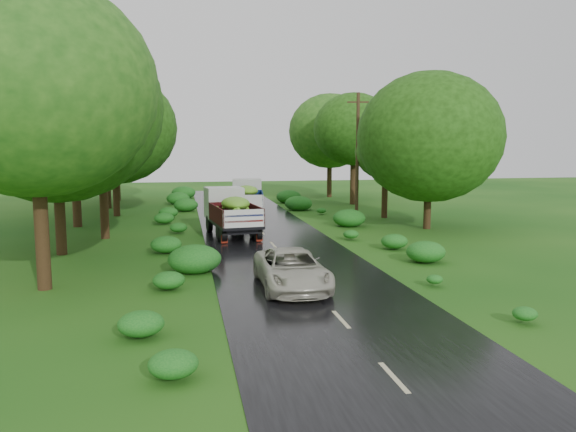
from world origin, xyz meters
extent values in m
plane|color=#12470F|center=(0.00, 0.00, 0.00)|extent=(120.00, 120.00, 0.00)
cube|color=black|center=(0.00, 5.00, 0.01)|extent=(6.50, 80.00, 0.02)
cube|color=#BFB78C|center=(0.00, -4.00, 0.02)|extent=(0.12, 1.60, 0.00)
cube|color=#BFB78C|center=(0.00, 0.00, 0.02)|extent=(0.12, 1.60, 0.00)
cube|color=#BFB78C|center=(0.00, 4.00, 0.02)|extent=(0.12, 1.60, 0.00)
cube|color=#BFB78C|center=(0.00, 8.00, 0.02)|extent=(0.12, 1.60, 0.00)
cube|color=#BFB78C|center=(0.00, 12.00, 0.02)|extent=(0.12, 1.60, 0.00)
cube|color=#BFB78C|center=(0.00, 16.00, 0.02)|extent=(0.12, 1.60, 0.00)
cube|color=#BFB78C|center=(0.00, 20.00, 0.02)|extent=(0.12, 1.60, 0.00)
cube|color=#BFB78C|center=(0.00, 24.00, 0.02)|extent=(0.12, 1.60, 0.00)
cube|color=#BFB78C|center=(0.00, 28.00, 0.02)|extent=(0.12, 1.60, 0.00)
cube|color=#BFB78C|center=(0.00, 32.00, 0.02)|extent=(0.12, 1.60, 0.00)
cube|color=#BFB78C|center=(0.00, 36.00, 0.02)|extent=(0.12, 1.60, 0.00)
cube|color=#BFB78C|center=(0.00, 40.00, 0.02)|extent=(0.12, 1.60, 0.00)
cube|color=black|center=(-1.74, 15.13, 0.60)|extent=(2.21, 5.31, 0.26)
cylinder|color=black|center=(-2.85, 16.88, 0.46)|extent=(0.37, 0.94, 0.92)
cylinder|color=black|center=(-1.09, 17.10, 0.46)|extent=(0.37, 0.94, 0.92)
cylinder|color=black|center=(-2.47, 13.86, 0.46)|extent=(0.37, 0.94, 0.92)
cylinder|color=black|center=(-0.71, 14.08, 0.46)|extent=(0.37, 0.94, 0.92)
cylinder|color=black|center=(-2.36, 12.93, 0.46)|extent=(0.37, 0.94, 0.92)
cylinder|color=black|center=(-0.59, 13.15, 0.46)|extent=(0.37, 0.94, 0.92)
cube|color=maroon|center=(-2.32, 12.62, 0.26)|extent=(0.31, 0.07, 0.41)
cube|color=maroon|center=(-0.56, 12.84, 0.26)|extent=(0.31, 0.07, 0.41)
cube|color=silver|center=(-1.99, 17.17, 1.59)|extent=(2.22, 1.98, 1.74)
cube|color=black|center=(-1.62, 14.18, 0.80)|extent=(2.58, 4.17, 0.15)
cube|color=#4C0D10|center=(-2.63, 14.05, 1.31)|extent=(0.56, 3.92, 0.87)
cube|color=#4C0D10|center=(-0.61, 14.30, 1.31)|extent=(0.56, 3.92, 0.87)
cube|color=#4C0D10|center=(-1.86, 16.09, 1.31)|extent=(2.10, 0.33, 0.87)
cube|color=silver|center=(-1.38, 12.26, 1.31)|extent=(2.10, 0.33, 0.87)
ellipsoid|color=#428818|center=(-1.62, 14.18, 1.85)|extent=(2.17, 3.50, 0.92)
cube|color=black|center=(0.00, 23.13, 0.59)|extent=(2.17, 5.29, 0.26)
cylinder|color=black|center=(-0.66, 25.09, 0.46)|extent=(0.36, 0.94, 0.91)
cylinder|color=black|center=(1.10, 24.88, 0.46)|extent=(0.36, 0.94, 0.91)
cylinder|color=black|center=(-1.02, 22.07, 0.46)|extent=(0.36, 0.94, 0.91)
cylinder|color=black|center=(0.74, 21.86, 0.46)|extent=(0.36, 0.94, 0.91)
cylinder|color=black|center=(-1.13, 21.15, 0.46)|extent=(0.36, 0.94, 0.91)
cylinder|color=black|center=(0.63, 20.94, 0.46)|extent=(0.36, 0.94, 0.91)
cube|color=maroon|center=(-1.16, 20.84, 0.26)|extent=(0.31, 0.07, 0.41)
cube|color=maroon|center=(0.59, 20.63, 0.26)|extent=(0.31, 0.07, 0.41)
cube|color=silver|center=(0.24, 25.17, 1.59)|extent=(2.21, 1.96, 1.73)
cube|color=black|center=(-0.11, 22.18, 0.79)|extent=(2.55, 4.15, 0.15)
cube|color=navy|center=(-1.12, 22.30, 1.30)|extent=(0.53, 3.91, 0.87)
cube|color=navy|center=(0.89, 22.06, 1.30)|extent=(0.53, 3.91, 0.87)
cube|color=navy|center=(0.11, 24.09, 1.30)|extent=(2.09, 0.32, 0.87)
cube|color=silver|center=(-0.34, 20.26, 1.30)|extent=(2.09, 0.32, 0.87)
ellipsoid|color=#428818|center=(-0.11, 22.18, 1.85)|extent=(2.14, 3.48, 0.91)
imported|color=beige|center=(-0.70, 3.64, 0.67)|extent=(2.16, 4.67, 1.30)
cylinder|color=#382616|center=(7.06, 20.90, 4.11)|extent=(0.26, 0.26, 8.22)
cube|color=#382616|center=(7.06, 20.90, 7.61)|extent=(1.44, 0.32, 0.10)
cylinder|color=black|center=(-8.94, 5.09, 3.81)|extent=(0.46, 0.46, 7.62)
ellipsoid|color=#183C0B|center=(-8.94, 5.09, 6.71)|extent=(3.99, 3.99, 3.59)
cylinder|color=black|center=(-9.64, 11.37, 3.69)|extent=(0.46, 0.46, 7.37)
ellipsoid|color=#183C0B|center=(-9.64, 11.37, 6.49)|extent=(4.31, 4.31, 3.88)
cylinder|color=black|center=(-8.30, 15.49, 3.41)|extent=(0.44, 0.44, 6.81)
ellipsoid|color=#183C0B|center=(-8.30, 15.49, 6.00)|extent=(3.42, 3.42, 3.08)
cylinder|color=black|center=(-10.49, 20.20, 4.76)|extent=(0.51, 0.51, 9.52)
ellipsoid|color=#183C0B|center=(-10.49, 20.20, 8.38)|extent=(4.46, 4.46, 4.02)
cylinder|color=black|center=(-8.76, 25.05, 3.40)|extent=(0.44, 0.44, 6.79)
ellipsoid|color=#183C0B|center=(-8.76, 25.05, 5.98)|extent=(4.11, 4.11, 3.70)
cylinder|color=black|center=(-9.95, 30.04, 4.16)|extent=(0.48, 0.48, 8.32)
ellipsoid|color=#183C0B|center=(-9.95, 30.04, 7.32)|extent=(4.30, 4.30, 3.87)
cylinder|color=black|center=(-9.88, 36.16, 3.70)|extent=(0.46, 0.46, 7.40)
ellipsoid|color=#183C0B|center=(-9.88, 36.16, 6.51)|extent=(4.30, 4.30, 3.87)
cylinder|color=black|center=(9.66, 15.63, 3.01)|extent=(0.42, 0.42, 6.02)
ellipsoid|color=#1C4F13|center=(9.66, 15.63, 5.30)|extent=(4.07, 4.07, 3.66)
cylinder|color=black|center=(8.97, 20.83, 2.50)|extent=(0.40, 0.40, 5.00)
ellipsoid|color=#1C4F13|center=(8.97, 20.83, 4.40)|extent=(2.85, 2.85, 2.57)
cylinder|color=black|center=(9.39, 29.36, 3.47)|extent=(0.45, 0.45, 6.94)
ellipsoid|color=#1C4F13|center=(9.39, 29.36, 6.10)|extent=(3.61, 3.61, 3.25)
cylinder|color=black|center=(9.15, 35.92, 3.47)|extent=(0.45, 0.45, 6.94)
ellipsoid|color=#1C4F13|center=(9.15, 35.92, 6.11)|extent=(3.90, 3.90, 3.51)
camera|label=1|loc=(-4.26, -14.64, 4.87)|focal=35.00mm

